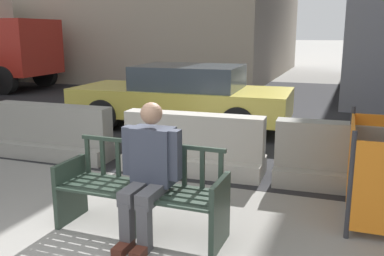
{
  "coord_description": "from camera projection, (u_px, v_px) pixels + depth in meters",
  "views": [
    {
      "loc": [
        2.25,
        -2.35,
        1.96
      ],
      "look_at": [
        0.44,
        2.68,
        0.75
      ],
      "focal_mm": 40.0,
      "sensor_mm": 36.0,
      "label": 1
    }
  ],
  "objects": [
    {
      "name": "street_bench",
      "position": [
        141.0,
        194.0,
        4.21
      ],
      "size": [
        1.7,
        0.56,
        0.88
      ],
      "color": "#28382D",
      "rests_on": "ground"
    },
    {
      "name": "jersey_barrier_centre",
      "position": [
        193.0,
        148.0,
        6.07
      ],
      "size": [
        2.02,
        0.75,
        0.84
      ],
      "color": "#ADA89E",
      "rests_on": "ground"
    },
    {
      "name": "street_asphalt",
      "position": [
        254.0,
        107.0,
        11.31
      ],
      "size": [
        120.0,
        12.0,
        0.01
      ],
      "primitive_type": "cube",
      "color": "black",
      "rests_on": "ground"
    },
    {
      "name": "car_taxi_near",
      "position": [
        183.0,
        96.0,
        8.83
      ],
      "size": [
        4.5,
        1.99,
        1.29
      ],
      "color": "#DBC64C",
      "rests_on": "ground"
    },
    {
      "name": "seated_person",
      "position": [
        149.0,
        169.0,
        4.05
      ],
      "size": [
        0.58,
        0.73,
        1.31
      ],
      "color": "#383D4C",
      "rests_on": "ground"
    },
    {
      "name": "jersey_barrier_left",
      "position": [
        53.0,
        136.0,
        6.8
      ],
      "size": [
        2.01,
        0.71,
        0.84
      ],
      "color": "gray",
      "rests_on": "ground"
    },
    {
      "name": "jersey_barrier_right",
      "position": [
        355.0,
        162.0,
        5.41
      ],
      "size": [
        2.03,
        0.77,
        0.84
      ],
      "color": "gray",
      "rests_on": "ground"
    }
  ]
}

